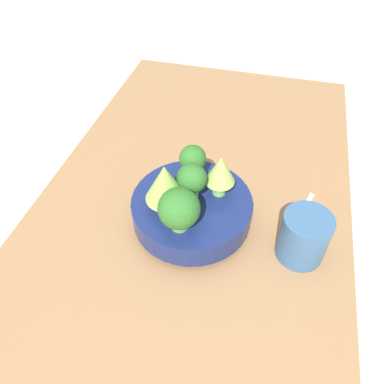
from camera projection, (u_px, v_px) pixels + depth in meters
name	position (u px, v px, depth m)	size (l,w,h in m)	color
ground_plane	(186.00, 236.00, 0.74)	(6.00, 6.00, 0.00)	silver
table	(186.00, 229.00, 0.72)	(1.20, 0.61, 0.05)	olive
bowl	(192.00, 209.00, 0.68)	(0.22, 0.22, 0.06)	navy
romanesco_piece_near	(220.00, 171.00, 0.64)	(0.05, 0.05, 0.08)	#7AB256
romanesco_piece_far	(165.00, 183.00, 0.61)	(0.07, 0.07, 0.09)	#609347
broccoli_floret_right	(194.00, 161.00, 0.66)	(0.05, 0.05, 0.08)	#7AB256
broccoli_floret_center	(192.00, 180.00, 0.63)	(0.05, 0.05, 0.08)	#6BA34C
broccoli_floret_left	(179.00, 209.00, 0.59)	(0.07, 0.07, 0.08)	#609347
cup	(304.00, 237.00, 0.62)	(0.08, 0.08, 0.09)	#33567F
fork	(296.00, 220.00, 0.70)	(0.16, 0.06, 0.01)	silver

